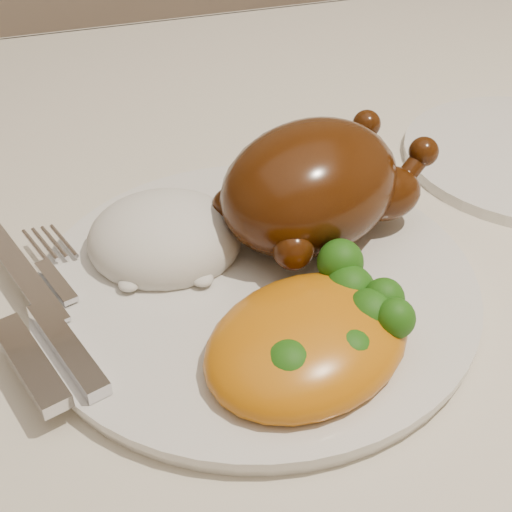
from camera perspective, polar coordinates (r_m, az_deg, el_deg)
name	(u,v)px	position (r m, az deg, el deg)	size (l,w,h in m)	color
dining_table	(313,346)	(0.60, 4.59, -7.16)	(1.60, 0.90, 0.76)	brown
tablecloth	(318,278)	(0.55, 4.97, -1.80)	(1.73, 1.03, 0.18)	beige
dinner_plate	(256,286)	(0.49, 0.00, -2.43)	(0.30, 0.30, 0.01)	silver
roast_chicken	(315,184)	(0.50, 4.71, 5.72)	(0.19, 0.15, 0.09)	#432007
rice_mound	(165,239)	(0.51, -7.27, 1.38)	(0.13, 0.12, 0.06)	silver
mac_and_cheese	(320,335)	(0.43, 5.11, -6.28)	(0.17, 0.15, 0.06)	orange
cutlery	(43,324)	(0.46, -16.66, -5.24)	(0.07, 0.20, 0.01)	silver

